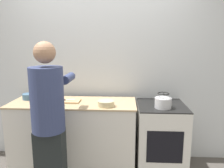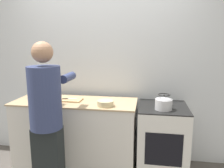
{
  "view_description": "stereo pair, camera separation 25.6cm",
  "coord_description": "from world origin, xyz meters",
  "px_view_note": "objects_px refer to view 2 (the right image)",
  "views": [
    {
      "loc": [
        0.33,
        -2.31,
        1.64
      ],
      "look_at": [
        0.18,
        0.2,
        1.16
      ],
      "focal_mm": 35.0,
      "sensor_mm": 36.0,
      "label": 1
    },
    {
      "loc": [
        0.58,
        -2.28,
        1.64
      ],
      "look_at": [
        0.18,
        0.2,
        1.16
      ],
      "focal_mm": 35.0,
      "sensor_mm": 36.0,
      "label": 2
    }
  ],
  "objects_px": {
    "canister_jar": "(44,93)",
    "knife": "(69,99)",
    "cutting_board": "(68,100)",
    "person": "(47,115)",
    "oven": "(162,140)",
    "bowl_prep": "(34,95)",
    "kettle": "(164,103)"
  },
  "relations": [
    {
      "from": "person",
      "to": "kettle",
      "type": "bearing_deg",
      "value": 20.72
    },
    {
      "from": "oven",
      "to": "knife",
      "type": "relative_size",
      "value": 4.61
    },
    {
      "from": "oven",
      "to": "bowl_prep",
      "type": "height_order",
      "value": "bowl_prep"
    },
    {
      "from": "cutting_board",
      "to": "person",
      "type": "bearing_deg",
      "value": -92.5
    },
    {
      "from": "oven",
      "to": "kettle",
      "type": "height_order",
      "value": "kettle"
    },
    {
      "from": "person",
      "to": "oven",
      "type": "bearing_deg",
      "value": 25.56
    },
    {
      "from": "person",
      "to": "cutting_board",
      "type": "height_order",
      "value": "person"
    },
    {
      "from": "oven",
      "to": "knife",
      "type": "height_order",
      "value": "knife"
    },
    {
      "from": "person",
      "to": "kettle",
      "type": "distance_m",
      "value": 1.29
    },
    {
      "from": "knife",
      "to": "kettle",
      "type": "bearing_deg",
      "value": -20.63
    },
    {
      "from": "bowl_prep",
      "to": "kettle",
      "type": "bearing_deg",
      "value": -6.4
    },
    {
      "from": "oven",
      "to": "knife",
      "type": "bearing_deg",
      "value": -179.5
    },
    {
      "from": "person",
      "to": "knife",
      "type": "bearing_deg",
      "value": 86.28
    },
    {
      "from": "oven",
      "to": "knife",
      "type": "xyz_separation_m",
      "value": [
        -1.18,
        -0.01,
        0.49
      ]
    },
    {
      "from": "oven",
      "to": "canister_jar",
      "type": "relative_size",
      "value": 5.59
    },
    {
      "from": "person",
      "to": "canister_jar",
      "type": "relative_size",
      "value": 10.49
    },
    {
      "from": "knife",
      "to": "bowl_prep",
      "type": "bearing_deg",
      "value": 156.67
    },
    {
      "from": "oven",
      "to": "person",
      "type": "relative_size",
      "value": 0.53
    },
    {
      "from": "cutting_board",
      "to": "kettle",
      "type": "relative_size",
      "value": 1.8
    },
    {
      "from": "canister_jar",
      "to": "person",
      "type": "bearing_deg",
      "value": -62.12
    },
    {
      "from": "oven",
      "to": "canister_jar",
      "type": "height_order",
      "value": "canister_jar"
    },
    {
      "from": "knife",
      "to": "bowl_prep",
      "type": "distance_m",
      "value": 0.53
    },
    {
      "from": "knife",
      "to": "bowl_prep",
      "type": "relative_size",
      "value": 1.19
    },
    {
      "from": "person",
      "to": "bowl_prep",
      "type": "bearing_deg",
      "value": 126.94
    },
    {
      "from": "oven",
      "to": "kettle",
      "type": "relative_size",
      "value": 4.53
    },
    {
      "from": "oven",
      "to": "canister_jar",
      "type": "xyz_separation_m",
      "value": [
        -1.53,
        0.02,
        0.54
      ]
    },
    {
      "from": "cutting_board",
      "to": "canister_jar",
      "type": "xyz_separation_m",
      "value": [
        -0.34,
        0.04,
        0.07
      ]
    },
    {
      "from": "cutting_board",
      "to": "bowl_prep",
      "type": "distance_m",
      "value": 0.52
    },
    {
      "from": "canister_jar",
      "to": "knife",
      "type": "bearing_deg",
      "value": -4.43
    },
    {
      "from": "bowl_prep",
      "to": "canister_jar",
      "type": "xyz_separation_m",
      "value": [
        0.17,
        -0.05,
        0.04
      ]
    },
    {
      "from": "oven",
      "to": "kettle",
      "type": "distance_m",
      "value": 0.53
    },
    {
      "from": "knife",
      "to": "canister_jar",
      "type": "bearing_deg",
      "value": 160.51
    }
  ]
}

